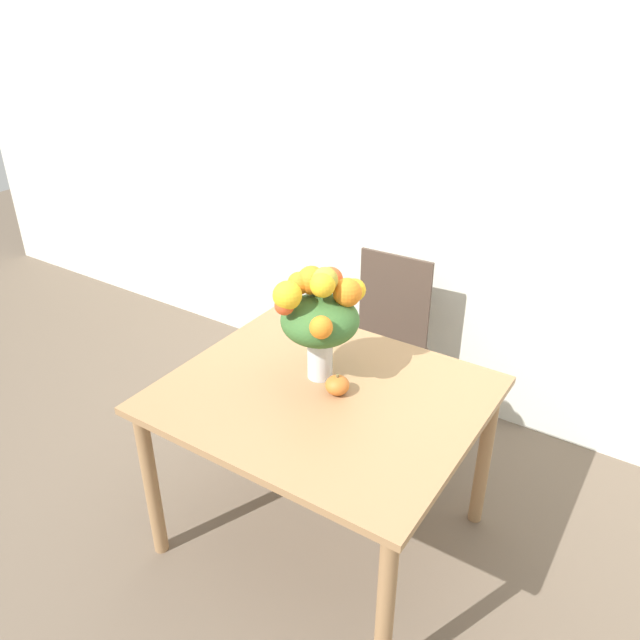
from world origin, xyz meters
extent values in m
plane|color=brown|center=(0.00, 0.00, 0.00)|extent=(12.00, 12.00, 0.00)
cube|color=silver|center=(0.00, 1.27, 1.35)|extent=(8.00, 0.06, 2.70)
cube|color=#9E754C|center=(0.00, 0.00, 0.75)|extent=(1.19, 1.03, 0.03)
cylinder|color=#9E754C|center=(-0.54, -0.45, 0.37)|extent=(0.06, 0.06, 0.73)
cylinder|color=#9E754C|center=(0.54, -0.45, 0.37)|extent=(0.06, 0.06, 0.73)
cylinder|color=#9E754C|center=(-0.54, 0.45, 0.37)|extent=(0.06, 0.06, 0.73)
cylinder|color=#9E754C|center=(0.54, 0.45, 0.37)|extent=(0.06, 0.06, 0.73)
cylinder|color=silver|center=(-0.07, 0.09, 0.86)|extent=(0.10, 0.10, 0.20)
cylinder|color=silver|center=(-0.07, 0.09, 0.80)|extent=(0.09, 0.09, 0.07)
cylinder|color=#38662D|center=(-0.05, 0.09, 0.90)|extent=(0.01, 0.01, 0.26)
cylinder|color=#38662D|center=(-0.06, 0.11, 0.90)|extent=(0.01, 0.01, 0.26)
cylinder|color=#38662D|center=(-0.09, 0.10, 0.90)|extent=(0.01, 0.01, 0.26)
cylinder|color=#38662D|center=(-0.09, 0.07, 0.90)|extent=(0.01, 0.01, 0.26)
cylinder|color=#38662D|center=(-0.06, 0.07, 0.90)|extent=(0.01, 0.01, 0.26)
ellipsoid|color=#38662D|center=(-0.07, 0.09, 1.02)|extent=(0.31, 0.31, 0.18)
sphere|color=yellow|center=(-0.04, 0.07, 1.18)|extent=(0.10, 0.10, 0.10)
sphere|color=#D64C23|center=(-0.11, 0.22, 1.13)|extent=(0.10, 0.10, 0.10)
sphere|color=orange|center=(0.01, 0.15, 1.13)|extent=(0.11, 0.11, 0.11)
sphere|color=yellow|center=(-0.01, 0.24, 1.10)|extent=(0.09, 0.09, 0.09)
sphere|color=orange|center=(-0.15, 0.07, 1.16)|extent=(0.09, 0.09, 0.09)
sphere|color=yellow|center=(-0.13, -0.04, 1.16)|extent=(0.11, 0.11, 0.11)
sphere|color=#AD9E33|center=(-0.05, 0.09, 1.19)|extent=(0.10, 0.10, 0.10)
sphere|color=orange|center=(0.02, -0.04, 1.07)|extent=(0.09, 0.09, 0.09)
sphere|color=#D64C23|center=(-0.14, -0.05, 1.12)|extent=(0.08, 0.08, 0.08)
sphere|color=orange|center=(-0.12, 0.10, 1.17)|extent=(0.11, 0.11, 0.11)
ellipsoid|color=orange|center=(0.05, 0.02, 0.80)|extent=(0.09, 0.09, 0.08)
cylinder|color=brown|center=(0.05, 0.02, 0.84)|extent=(0.01, 0.01, 0.02)
cube|color=#47382D|center=(-0.19, 0.79, 0.44)|extent=(0.43, 0.43, 0.02)
cylinder|color=#47382D|center=(-0.35, 0.62, 0.22)|extent=(0.04, 0.04, 0.43)
cylinder|color=#47382D|center=(-0.01, 0.63, 0.22)|extent=(0.04, 0.04, 0.43)
cylinder|color=#47382D|center=(-0.37, 0.96, 0.22)|extent=(0.04, 0.04, 0.43)
cylinder|color=#47382D|center=(-0.03, 0.97, 0.22)|extent=(0.04, 0.04, 0.43)
cube|color=#47382D|center=(-0.20, 0.99, 0.70)|extent=(0.40, 0.03, 0.49)
camera|label=1|loc=(1.08, -1.67, 2.15)|focal=35.00mm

